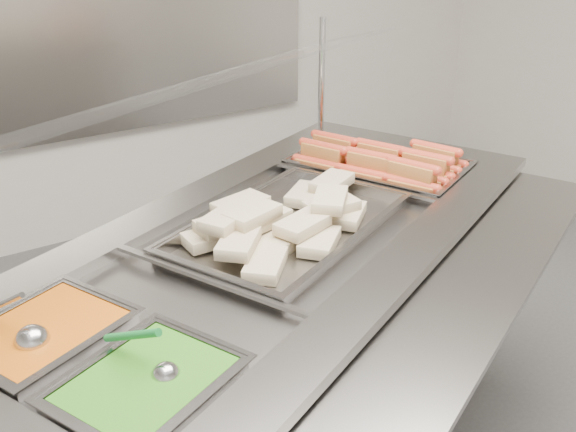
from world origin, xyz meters
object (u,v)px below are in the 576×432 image
steam_counter (279,365)px  ladle (31,339)px  serving_spoon (160,368)px  sneeze_guard (208,86)px  pan_hotdogs (378,174)px  pan_wraps (290,231)px

steam_counter → ladle: (-0.68, -0.15, 0.46)m
serving_spoon → sneeze_guard: bearing=54.6°
steam_counter → serving_spoon: 0.78m
sneeze_guard → serving_spoon: size_ratio=9.37×
sneeze_guard → ladle: bearing=-149.0°
pan_hotdogs → steam_counter: bearing=-156.3°
pan_wraps → serving_spoon: (-0.56, -0.41, 0.04)m
ladle → steam_counter: bearing=12.9°
sneeze_guard → pan_hotdogs: bearing=4.4°
steam_counter → pan_wraps: bearing=23.7°
serving_spoon → pan_hotdogs: bearing=30.5°
pan_wraps → serving_spoon: serving_spoon is taller
sneeze_guard → ladle: (-0.59, -0.35, -0.36)m
sneeze_guard → pan_wraps: 0.45m
ladle → serving_spoon: ladle is taller
sneeze_guard → serving_spoon: bearing=-125.4°
serving_spoon → pan_wraps: bearing=36.2°
pan_hotdogs → serving_spoon: (-1.07, -0.63, 0.05)m
pan_wraps → steam_counter: bearing=-156.3°
ladle → sneeze_guard: bearing=31.0°
pan_hotdogs → sneeze_guard: bearing=-175.6°
sneeze_guard → serving_spoon: 0.80m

